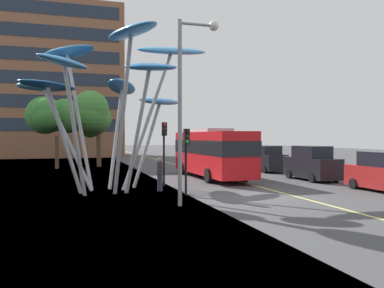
# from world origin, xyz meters

# --- Properties ---
(ground) EXTENTS (120.00, 240.00, 0.10)m
(ground) POSITION_xyz_m (-0.67, 0.00, -0.05)
(ground) COLOR #424244
(red_bus) EXTENTS (2.92, 10.43, 3.56)m
(red_bus) POSITION_xyz_m (1.27, 9.06, 1.95)
(red_bus) COLOR red
(red_bus) RESTS_ON ground
(leaf_sculpture) EXTENTS (10.86, 11.39, 8.43)m
(leaf_sculpture) POSITION_xyz_m (-6.05, 4.50, 6.36)
(leaf_sculpture) COLOR #9EA0A5
(leaf_sculpture) RESTS_ON ground
(traffic_light_kerb_near) EXTENTS (0.28, 0.42, 3.39)m
(traffic_light_kerb_near) POSITION_xyz_m (-2.82, 1.48, 2.47)
(traffic_light_kerb_near) COLOR black
(traffic_light_kerb_near) RESTS_ON ground
(traffic_light_kerb_far) EXTENTS (0.28, 0.42, 3.85)m
(traffic_light_kerb_far) POSITION_xyz_m (-3.07, 5.39, 2.78)
(traffic_light_kerb_far) COLOR black
(traffic_light_kerb_far) RESTS_ON ground
(car_parked_near) EXTENTS (1.97, 4.37, 2.16)m
(car_parked_near) POSITION_xyz_m (7.89, -0.27, 1.01)
(car_parked_near) COLOR maroon
(car_parked_near) RESTS_ON ground
(car_parked_mid) EXTENTS (2.01, 4.57, 2.35)m
(car_parked_mid) POSITION_xyz_m (7.43, 5.84, 1.10)
(car_parked_mid) COLOR black
(car_parked_mid) RESTS_ON ground
(car_parked_far) EXTENTS (1.99, 3.99, 2.22)m
(car_parked_far) POSITION_xyz_m (7.59, 12.59, 1.04)
(car_parked_far) COLOR black
(car_parked_far) RESTS_ON ground
(car_side_street) EXTENTS (2.01, 4.20, 2.04)m
(car_side_street) POSITION_xyz_m (7.47, 19.72, 0.96)
(car_side_street) COLOR silver
(car_side_street) RESTS_ON ground
(car_far_side) EXTENTS (2.02, 4.43, 2.28)m
(car_far_side) POSITION_xyz_m (7.94, 25.93, 1.07)
(car_far_side) COLOR gray
(car_far_side) RESTS_ON ground
(street_lamp) EXTENTS (1.86, 0.44, 8.08)m
(street_lamp) POSITION_xyz_m (-3.54, -1.40, 5.13)
(street_lamp) COLOR gray
(street_lamp) RESTS_ON ground
(tree_pavement_near) EXTENTS (5.30, 4.91, 6.76)m
(tree_pavement_near) POSITION_xyz_m (-9.87, 21.55, 4.95)
(tree_pavement_near) COLOR brown
(tree_pavement_near) RESTS_ON ground
(tree_pavement_far) EXTENTS (3.98, 4.72, 7.50)m
(tree_pavement_far) POSITION_xyz_m (-6.48, 22.41, 5.14)
(tree_pavement_far) COLOR brown
(tree_pavement_far) RESTS_ON ground
(pedestrian) EXTENTS (0.34, 0.34, 1.82)m
(pedestrian) POSITION_xyz_m (-3.76, 3.45, 0.92)
(pedestrian) COLOR #2D3342
(pedestrian) RESTS_ON ground
(backdrop_building) EXTENTS (25.16, 13.76, 22.29)m
(backdrop_building) POSITION_xyz_m (-13.51, 46.75, 11.15)
(backdrop_building) COLOR brown
(backdrop_building) RESTS_ON ground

